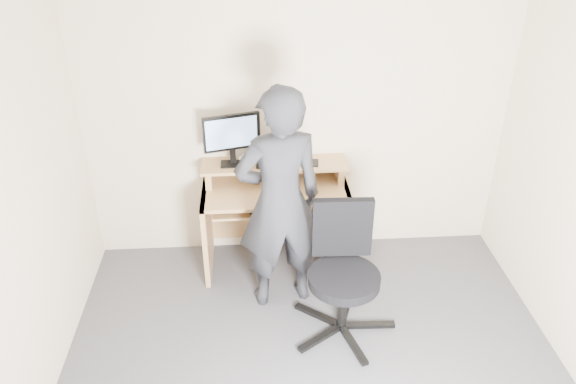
{
  "coord_description": "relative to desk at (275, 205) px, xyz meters",
  "views": [
    {
      "loc": [
        -0.37,
        -2.51,
        3.02
      ],
      "look_at": [
        -0.13,
        1.05,
        0.95
      ],
      "focal_mm": 35.0,
      "sensor_mm": 36.0,
      "label": 1
    }
  ],
  "objects": [
    {
      "name": "person",
      "position": [
        0.01,
        -0.52,
        0.35
      ],
      "size": [
        0.73,
        0.56,
        1.79
      ],
      "primitive_type": "imported",
      "rotation": [
        0.0,
        0.0,
        3.36
      ],
      "color": "black",
      "rests_on": "ground"
    },
    {
      "name": "external_drive",
      "position": [
        -0.05,
        0.07,
        0.46
      ],
      "size": [
        0.08,
        0.14,
        0.2
      ],
      "primitive_type": "cube",
      "rotation": [
        0.0,
        0.0,
        -0.09
      ],
      "color": "black",
      "rests_on": "desk"
    },
    {
      "name": "travel_mug",
      "position": [
        0.05,
        0.07,
        0.46
      ],
      "size": [
        0.1,
        0.1,
        0.2
      ],
      "primitive_type": "cylinder",
      "rotation": [
        0.0,
        0.0,
        0.2
      ],
      "color": "#AFAFB3",
      "rests_on": "desk"
    },
    {
      "name": "mouse",
      "position": [
        0.29,
        -0.18,
        0.22
      ],
      "size": [
        0.11,
        0.09,
        0.04
      ],
      "primitive_type": "ellipsoid",
      "rotation": [
        0.0,
        0.0,
        0.34
      ],
      "color": "black",
      "rests_on": "desk"
    },
    {
      "name": "office_chair",
      "position": [
        0.45,
        -0.86,
        -0.01
      ],
      "size": [
        0.75,
        0.78,
        0.98
      ],
      "rotation": [
        0.0,
        0.0,
        -0.03
      ],
      "color": "black",
      "rests_on": "ground"
    },
    {
      "name": "keyboard",
      "position": [
        -0.01,
        -0.17,
        0.12
      ],
      "size": [
        0.49,
        0.29,
        0.03
      ],
      "primitive_type": "cube",
      "rotation": [
        0.0,
        0.0,
        0.24
      ],
      "color": "black",
      "rests_on": "desk"
    },
    {
      "name": "headphones",
      "position": [
        -0.21,
        0.15,
        0.37
      ],
      "size": [
        0.18,
        0.18,
        0.06
      ],
      "primitive_type": "torus",
      "rotation": [
        0.26,
        0.0,
        -0.17
      ],
      "color": "silver",
      "rests_on": "desk"
    },
    {
      "name": "charger",
      "position": [
        -0.13,
        -0.01,
        0.38
      ],
      "size": [
        0.05,
        0.05,
        0.03
      ],
      "primitive_type": "cube",
      "rotation": [
        0.0,
        0.0,
        -0.16
      ],
      "color": "black",
      "rests_on": "desk"
    },
    {
      "name": "smartphone",
      "position": [
        0.33,
        0.04,
        0.37
      ],
      "size": [
        0.08,
        0.14,
        0.01
      ],
      "primitive_type": "cube",
      "rotation": [
        0.0,
        0.0,
        -0.12
      ],
      "color": "black",
      "rests_on": "desk"
    },
    {
      "name": "back_wall",
      "position": [
        0.2,
        0.22,
        0.7
      ],
      "size": [
        3.5,
        0.02,
        2.5
      ],
      "primitive_type": "cube",
      "color": "beige",
      "rests_on": "ground"
    },
    {
      "name": "monitor",
      "position": [
        -0.34,
        0.06,
        0.63
      ],
      "size": [
        0.45,
        0.15,
        0.44
      ],
      "rotation": [
        0.0,
        0.0,
        0.26
      ],
      "color": "black",
      "rests_on": "desk"
    },
    {
      "name": "desk",
      "position": [
        0.0,
        0.0,
        0.0
      ],
      "size": [
        1.2,
        0.6,
        0.91
      ],
      "color": "tan",
      "rests_on": "ground"
    },
    {
      "name": "ceiling",
      "position": [
        0.2,
        -1.53,
        1.95
      ],
      "size": [
        3.5,
        3.5,
        0.02
      ],
      "primitive_type": "cube",
      "color": "white",
      "rests_on": "back_wall"
    }
  ]
}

